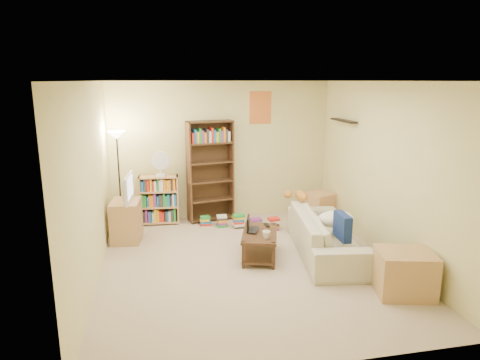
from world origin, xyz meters
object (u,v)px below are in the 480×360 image
(desk_fan, at_px, (161,163))
(laptop, at_px, (257,230))
(sofa, at_px, (326,234))
(short_bookshelf, at_px, (159,200))
(tall_bookshelf, at_px, (210,169))
(end_cabinet, at_px, (404,273))
(mug, at_px, (266,235))
(tv_stand, at_px, (126,221))
(tabby_cat, at_px, (299,195))
(floor_lamp, at_px, (118,152))
(television, at_px, (124,188))
(side_table, at_px, (319,206))
(coffee_table, at_px, (260,242))

(desk_fan, bearing_deg, laptop, -52.97)
(sofa, distance_m, short_bookshelf, 3.03)
(short_bookshelf, bearing_deg, laptop, -48.82)
(laptop, bearing_deg, tall_bookshelf, 35.60)
(laptop, bearing_deg, end_cabinet, -112.62)
(mug, xyz_separation_m, tv_stand, (-1.95, 1.35, -0.11))
(laptop, relative_size, tv_stand, 0.56)
(tall_bookshelf, bearing_deg, tv_stand, -163.35)
(tabby_cat, xyz_separation_m, tall_bookshelf, (-1.31, 1.07, 0.28))
(tabby_cat, xyz_separation_m, tv_stand, (-2.76, 0.33, -0.36))
(floor_lamp, bearing_deg, mug, -40.64)
(short_bookshelf, distance_m, end_cabinet, 4.28)
(tabby_cat, xyz_separation_m, desk_fan, (-2.18, 1.01, 0.43))
(television, bearing_deg, desk_fan, -34.34)
(tabby_cat, height_order, short_bookshelf, short_bookshelf)
(laptop, height_order, side_table, side_table)
(tabby_cat, bearing_deg, tall_bookshelf, 140.61)
(tall_bookshelf, relative_size, side_table, 3.64)
(television, bearing_deg, tabby_cat, -90.63)
(tv_stand, xyz_separation_m, floor_lamp, (-0.10, 0.40, 1.04))
(coffee_table, bearing_deg, short_bookshelf, 143.53)
(tall_bookshelf, bearing_deg, short_bookshelf, 170.61)
(sofa, height_order, laptop, sofa)
(mug, xyz_separation_m, television, (-1.95, 1.35, 0.42))
(sofa, relative_size, coffee_table, 2.22)
(tall_bookshelf, height_order, side_table, tall_bookshelf)
(laptop, bearing_deg, side_table, -24.94)
(coffee_table, bearing_deg, floor_lamp, 159.77)
(laptop, distance_m, mug, 0.32)
(television, height_order, end_cabinet, television)
(sofa, xyz_separation_m, side_table, (0.51, 1.53, -0.05))
(tabby_cat, bearing_deg, mug, -128.55)
(floor_lamp, bearing_deg, tv_stand, -76.06)
(side_table, distance_m, end_cabinet, 2.88)
(desk_fan, height_order, end_cabinet, desk_fan)
(floor_lamp, bearing_deg, short_bookshelf, 27.20)
(television, distance_m, floor_lamp, 0.65)
(end_cabinet, bearing_deg, tabby_cat, 105.13)
(tv_stand, bearing_deg, end_cabinet, -30.56)
(tv_stand, bearing_deg, desk_fan, 55.66)
(television, bearing_deg, end_cabinet, -120.56)
(mug, bearing_deg, tall_bookshelf, 103.06)
(tabby_cat, height_order, end_cabinet, tabby_cat)
(laptop, bearing_deg, coffee_table, -132.24)
(television, xyz_separation_m, floor_lamp, (-0.10, 0.40, 0.50))
(sofa, height_order, end_cabinet, sofa)
(tabby_cat, relative_size, television, 0.65)
(coffee_table, height_order, floor_lamp, floor_lamp)
(laptop, relative_size, tall_bookshelf, 0.20)
(coffee_table, bearing_deg, tall_bookshelf, 120.43)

